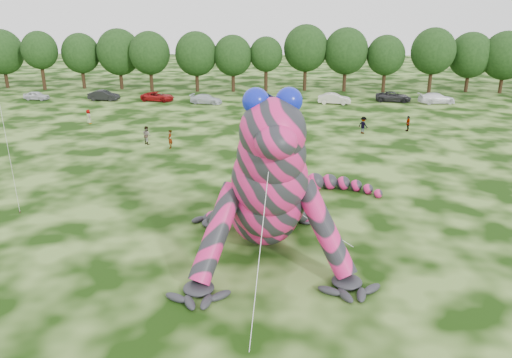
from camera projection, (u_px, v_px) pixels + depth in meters
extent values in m
plane|color=#16330A|center=(208.00, 264.00, 27.31)|extent=(240.00, 240.00, 0.00)
cylinder|color=silver|center=(2.00, 118.00, 30.23)|extent=(0.02, 0.02, 14.21)
cylinder|color=#382314|center=(20.00, 211.00, 33.90)|extent=(0.08, 0.08, 0.24)
imported|color=silver|center=(36.00, 96.00, 73.86)|extent=(3.91, 2.00, 1.27)
imported|color=black|center=(104.00, 95.00, 73.34)|extent=(4.63, 1.96, 1.49)
imported|color=maroon|center=(158.00, 96.00, 72.98)|extent=(5.20, 3.15, 1.35)
imported|color=silver|center=(206.00, 99.00, 70.96)|extent=(4.87, 2.75, 1.33)
imported|color=#102048|center=(267.00, 98.00, 71.59)|extent=(4.46, 2.33, 1.45)
imported|color=beige|center=(334.00, 99.00, 70.78)|extent=(4.77, 2.23, 1.51)
imported|color=#262629|center=(393.00, 97.00, 72.55)|extent=(5.38, 3.05, 1.42)
imported|color=white|center=(437.00, 98.00, 71.12)|extent=(5.45, 2.89, 1.51)
imported|color=gray|center=(288.00, 164.00, 41.40)|extent=(1.38, 1.63, 1.76)
imported|color=gray|center=(170.00, 139.00, 48.98)|extent=(0.53, 0.72, 1.81)
imported|color=gray|center=(147.00, 135.00, 50.39)|extent=(1.13, 1.12, 1.84)
imported|color=gray|center=(408.00, 124.00, 55.61)|extent=(0.46, 1.02, 1.71)
imported|color=gray|center=(363.00, 125.00, 54.49)|extent=(1.34, 1.36, 1.88)
imported|color=gray|center=(89.00, 117.00, 59.08)|extent=(0.94, 0.97, 1.68)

